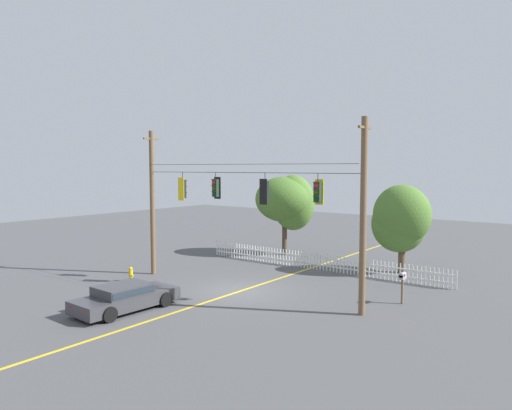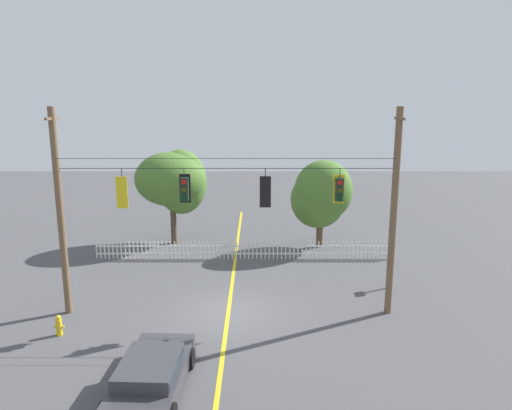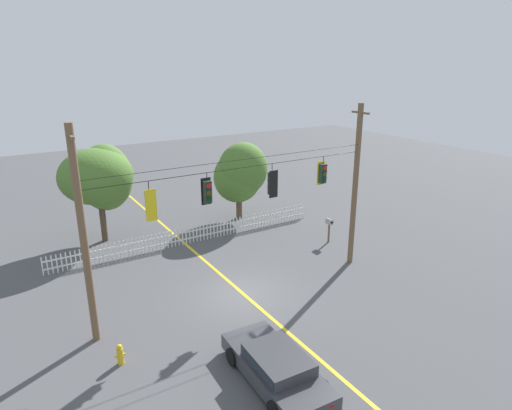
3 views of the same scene
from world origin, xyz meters
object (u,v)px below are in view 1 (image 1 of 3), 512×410
at_px(traffic_signal_eastbound_side, 183,189).
at_px(traffic_signal_northbound_primary, 216,188).
at_px(fire_hydrant, 131,274).
at_px(roadside_mailbox, 402,278).
at_px(autumn_maple_mid, 400,219).
at_px(traffic_signal_northbound_secondary, 265,192).
at_px(autumn_maple_near_fence, 287,201).
at_px(parked_car, 125,297).
at_px(traffic_signal_westbound_side, 318,192).

height_order(traffic_signal_eastbound_side, traffic_signal_northbound_primary, same).
height_order(traffic_signal_northbound_primary, fire_hydrant, traffic_signal_northbound_primary).
bearing_deg(roadside_mailbox, autumn_maple_mid, 111.51).
bearing_deg(autumn_maple_mid, traffic_signal_northbound_secondary, -110.97).
relative_size(autumn_maple_near_fence, autumn_maple_mid, 1.09).
bearing_deg(traffic_signal_northbound_secondary, autumn_maple_near_fence, 117.70).
xyz_separation_m(traffic_signal_northbound_secondary, fire_hydrant, (-7.60, -1.93, -4.65)).
relative_size(traffic_signal_northbound_secondary, parked_car, 0.32).
bearing_deg(traffic_signal_northbound_primary, traffic_signal_westbound_side, 0.00).
bearing_deg(autumn_maple_mid, traffic_signal_westbound_side, -93.30).
bearing_deg(parked_car, traffic_signal_northbound_primary, 86.69).
distance_m(fire_hydrant, roadside_mailbox, 14.16).
distance_m(parked_car, roadside_mailbox, 12.34).
xyz_separation_m(traffic_signal_northbound_primary, autumn_maple_near_fence, (-2.08, 9.87, -1.29)).
relative_size(traffic_signal_northbound_primary, fire_hydrant, 1.74).
xyz_separation_m(traffic_signal_northbound_secondary, parked_car, (-3.44, -5.54, -4.43)).
bearing_deg(fire_hydrant, traffic_signal_northbound_primary, 23.53).
bearing_deg(traffic_signal_northbound_secondary, fire_hydrant, -165.73).
bearing_deg(traffic_signal_northbound_primary, traffic_signal_northbound_secondary, -0.35).
height_order(traffic_signal_westbound_side, roadside_mailbox, traffic_signal_westbound_side).
relative_size(autumn_maple_mid, parked_car, 1.11).
height_order(autumn_maple_near_fence, roadside_mailbox, autumn_maple_near_fence).
xyz_separation_m(traffic_signal_northbound_secondary, roadside_mailbox, (5.78, 2.64, -3.85)).
height_order(traffic_signal_northbound_secondary, fire_hydrant, traffic_signal_northbound_secondary).
relative_size(traffic_signal_northbound_secondary, autumn_maple_mid, 0.29).
bearing_deg(traffic_signal_northbound_secondary, autumn_maple_mid, 69.03).
height_order(traffic_signal_northbound_secondary, parked_car, traffic_signal_northbound_secondary).
bearing_deg(parked_car, fire_hydrant, 139.03).
distance_m(traffic_signal_northbound_primary, autumn_maple_near_fence, 10.17).
bearing_deg(traffic_signal_northbound_secondary, roadside_mailbox, 24.51).
xyz_separation_m(traffic_signal_eastbound_side, fire_hydrant, (-2.09, -1.93, -4.63)).
height_order(traffic_signal_northbound_secondary, autumn_maple_near_fence, traffic_signal_northbound_secondary).
bearing_deg(parked_car, autumn_maple_near_fence, 96.50).
height_order(traffic_signal_eastbound_side, traffic_signal_westbound_side, same).
height_order(autumn_maple_near_fence, fire_hydrant, autumn_maple_near_fence).
xyz_separation_m(autumn_maple_near_fence, fire_hydrant, (-2.40, -11.82, -3.45)).
bearing_deg(autumn_maple_mid, fire_hydrant, -135.67).
bearing_deg(roadside_mailbox, traffic_signal_westbound_side, -138.16).
relative_size(traffic_signal_northbound_primary, parked_car, 0.29).
height_order(autumn_maple_near_fence, parked_car, autumn_maple_near_fence).
height_order(traffic_signal_northbound_primary, traffic_signal_northbound_secondary, same).
height_order(traffic_signal_northbound_primary, traffic_signal_westbound_side, same).
xyz_separation_m(traffic_signal_northbound_primary, fire_hydrant, (-4.48, -1.95, -4.74)).
relative_size(traffic_signal_northbound_primary, autumn_maple_near_fence, 0.24).
bearing_deg(traffic_signal_northbound_primary, parked_car, -93.31).
xyz_separation_m(traffic_signal_westbound_side, autumn_maple_near_fence, (-8.05, 9.87, -1.27)).
bearing_deg(parked_car, autumn_maple_mid, 64.60).
bearing_deg(traffic_signal_eastbound_side, parked_car, -69.56).
height_order(autumn_maple_mid, parked_car, autumn_maple_mid).
height_order(traffic_signal_westbound_side, fire_hydrant, traffic_signal_westbound_side).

